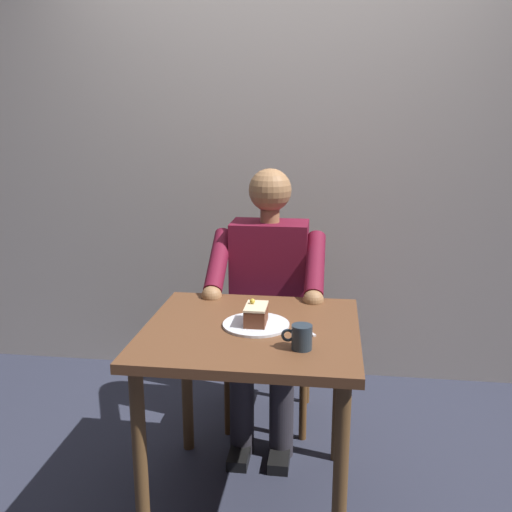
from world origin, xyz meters
TOP-DOWN VIEW (x-y plane):
  - ground_plane at (0.00, 0.00)m, footprint 14.00×14.00m
  - cafe_rear_panel at (0.00, -1.26)m, footprint 6.40×0.12m
  - dining_table at (0.00, 0.00)m, footprint 0.80×0.76m
  - chair at (0.00, -0.72)m, footprint 0.42×0.42m
  - seated_person at (0.00, -0.55)m, footprint 0.53×0.58m
  - dessert_plate at (-0.02, -0.02)m, footprint 0.25×0.25m
  - cake_slice at (-0.02, -0.02)m, footprint 0.08×0.13m
  - coffee_cup at (-0.20, 0.18)m, footprint 0.11×0.07m
  - dessert_spoon at (-0.21, 0.05)m, footprint 0.07×0.14m

SIDE VIEW (x-z plane):
  - ground_plane at x=0.00m, z-range 0.00..0.00m
  - chair at x=0.00m, z-range 0.05..0.94m
  - dining_table at x=0.00m, z-range 0.26..1.00m
  - seated_person at x=0.00m, z-range 0.02..1.30m
  - dessert_spoon at x=-0.21m, z-range 0.74..0.75m
  - dessert_plate at x=-0.02m, z-range 0.74..0.75m
  - coffee_cup at x=-0.20m, z-range 0.74..0.83m
  - cake_slice at x=-0.02m, z-range 0.74..0.83m
  - cafe_rear_panel at x=0.00m, z-range 0.00..3.00m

